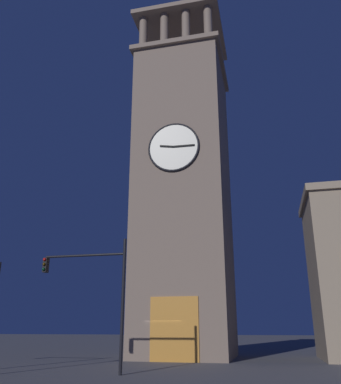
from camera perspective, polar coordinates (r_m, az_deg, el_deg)
The scene contains 3 objects.
ground_plane at distance 28.68m, azimuth -0.53°, elevation -22.69°, with size 200.00×200.00×0.00m, color #4C4C51.
clocktower at distance 32.84m, azimuth 1.98°, elevation 0.18°, with size 7.40×8.31×30.80m.
traffic_signal_near at distance 20.82m, azimuth -10.36°, elevation -12.64°, with size 4.49×0.41×6.30m.
Camera 1 is at (-6.89, 27.76, 2.05)m, focal length 37.84 mm.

